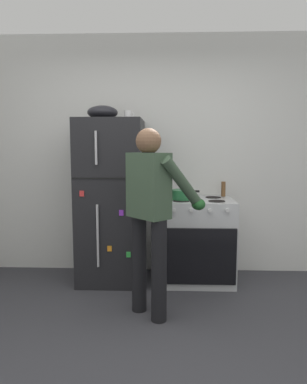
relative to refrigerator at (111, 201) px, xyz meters
The scene contains 9 objects.
ground 1.85m from the refrigerator, 73.76° to the right, with size 8.00×8.00×0.00m, color #38383D.
kitchen_wall_back 0.77m from the refrigerator, 39.74° to the left, with size 6.00×0.10×2.70m, color silver.
refrigerator is the anchor object (origin of this frame).
stove_range 1.02m from the refrigerator, ahead, with size 0.76×0.67×0.90m.
person_cook 0.96m from the refrigerator, 60.42° to the right, with size 0.68×0.71×1.60m.
red_pot 0.77m from the refrigerator, ahead, with size 0.34×0.24×0.10m.
coffee_mug 0.93m from the refrigerator, 15.40° to the left, with size 0.11×0.08×0.10m.
pepper_mill 1.25m from the refrigerator, ahead, with size 0.05×0.05×0.17m, color brown.
mixing_bowl 0.94m from the refrigerator, behind, with size 0.32×0.32×0.14m, color black.
Camera 1 is at (0.14, -2.26, 1.44)m, focal length 33.77 mm.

